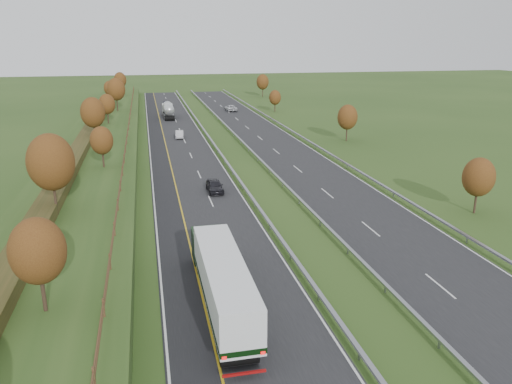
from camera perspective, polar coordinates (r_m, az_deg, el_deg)
ground at (r=76.95m, az=-2.15°, el=3.77°), size 400.00×400.00×0.00m
near_carriageway at (r=80.82m, az=-8.40°, el=4.26°), size 10.50×200.00×0.04m
far_carriageway at (r=83.56m, az=2.98°, el=4.84°), size 10.50×200.00×0.04m
hard_shoulder at (r=80.66m, az=-11.07°, el=4.10°), size 3.00×200.00×0.04m
lane_markings at (r=81.38m, az=-3.89°, el=4.51°), size 26.75×200.00×0.01m
embankment_left at (r=80.79m, az=-17.68°, el=4.34°), size 12.00×200.00×2.00m
hedge_left at (r=80.70m, az=-19.20°, el=5.31°), size 2.20×180.00×1.10m
fence_left at (r=79.75m, az=-14.59°, el=5.71°), size 0.12×189.06×1.20m
median_barrier_near at (r=81.27m, az=-4.40°, el=4.89°), size 0.32×200.00×0.71m
median_barrier_far at (r=82.13m, az=-0.87°, el=5.07°), size 0.32×200.00×0.71m
outer_barrier_far at (r=85.15m, az=6.77°, el=5.38°), size 0.32×200.00×0.71m
trees_left at (r=76.51m, az=-17.97°, el=7.75°), size 6.64×164.30×7.66m
trees_far at (r=114.29m, az=5.60°, el=10.22°), size 8.45×118.60×7.12m
box_lorry at (r=33.92m, az=-3.95°, el=-9.78°), size 2.58×16.28×4.06m
road_tanker at (r=120.55m, az=-9.99°, el=9.25°), size 2.40×11.22×3.46m
car_dark_near at (r=60.15m, az=-4.74°, el=0.72°), size 1.85×4.44×1.51m
car_silver_mid at (r=94.62m, az=-8.73°, el=6.53°), size 1.74×4.22×1.36m
car_small_far at (r=141.25m, az=-10.14°, el=9.86°), size 2.32×4.57×1.27m
car_oncoming at (r=130.12m, az=-2.92°, el=9.57°), size 2.77×5.62×1.53m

